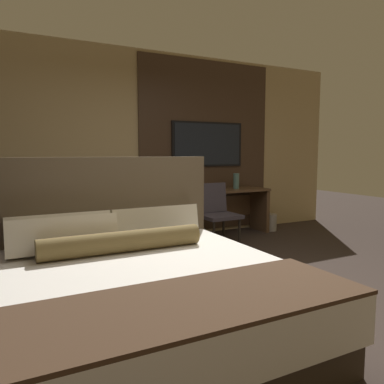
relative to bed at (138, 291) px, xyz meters
name	(u,v)px	position (x,y,z in m)	size (l,w,h in m)	color
ground_plane	(235,298)	(0.99, 0.24, -0.32)	(16.00, 16.00, 0.00)	#332823
wall_back_tv_panel	(148,146)	(1.14, 2.83, 1.08)	(7.20, 0.09, 2.80)	tan
bed	(138,291)	(0.00, 0.00, 0.00)	(2.04, 2.12, 1.27)	#33281E
desk	(214,204)	(2.14, 2.55, 0.17)	(1.79, 0.51, 0.72)	brown
tv	(208,144)	(2.14, 2.76, 1.11)	(1.26, 0.04, 0.71)	black
desk_chair	(215,209)	(1.84, 2.01, 0.19)	(0.53, 0.53, 0.87)	#38333D
vase_tall	(236,181)	(2.53, 2.53, 0.53)	(0.10, 0.10, 0.25)	#4C706B
waste_bin	(270,222)	(3.15, 2.42, -0.18)	(0.22, 0.22, 0.28)	gray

